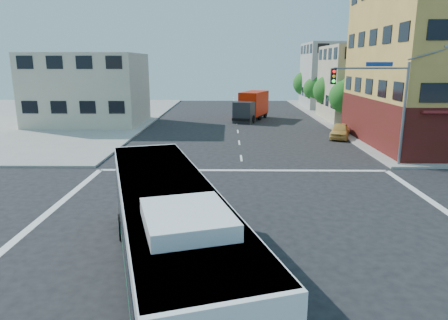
{
  "coord_description": "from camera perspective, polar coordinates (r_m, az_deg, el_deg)",
  "views": [
    {
      "loc": [
        -0.93,
        -16.04,
        6.91
      ],
      "look_at": [
        -1.19,
        5.01,
        1.8
      ],
      "focal_mm": 32.0,
      "sensor_mm": 36.0,
      "label": 1
    }
  ],
  "objects": [
    {
      "name": "street_tree_d",
      "position": [
        69.23,
        11.6,
        10.88
      ],
      "size": [
        4.0,
        4.0,
        6.03
      ],
      "color": "#3D2A16",
      "rests_on": "ground"
    },
    {
      "name": "street_tree_b",
      "position": [
        53.62,
        14.78,
        9.84
      ],
      "size": [
        3.8,
        3.8,
        5.79
      ],
      "color": "#3D2A16",
      "rests_on": "ground"
    },
    {
      "name": "box_truck",
      "position": [
        50.14,
        3.95,
        7.63
      ],
      "size": [
        4.86,
        7.96,
        3.46
      ],
      "rotation": [
        0.0,
        0.0,
        -0.37
      ],
      "color": "#232328",
      "rests_on": "ground"
    },
    {
      "name": "ground",
      "position": [
        17.49,
        3.75,
        -9.66
      ],
      "size": [
        120.0,
        120.0,
        0.0
      ],
      "primitive_type": "plane",
      "color": "black",
      "rests_on": "ground"
    },
    {
      "name": "street_tree_c",
      "position": [
        61.42,
        12.97,
        10.09
      ],
      "size": [
        3.4,
        3.4,
        5.29
      ],
      "color": "#3D2A16",
      "rests_on": "ground"
    },
    {
      "name": "transit_bus",
      "position": [
        12.54,
        -7.97,
        -10.41
      ],
      "size": [
        6.29,
        12.85,
        3.74
      ],
      "rotation": [
        0.0,
        0.0,
        0.3
      ],
      "color": "black",
      "rests_on": "ground"
    },
    {
      "name": "building_west",
      "position": [
        48.84,
        -18.8,
        9.53
      ],
      "size": [
        12.06,
        10.06,
        8.0
      ],
      "color": "beige",
      "rests_on": "ground"
    },
    {
      "name": "building_east_near",
      "position": [
        53.18,
        20.73,
        10.2
      ],
      "size": [
        12.06,
        10.06,
        9.0
      ],
      "color": "#BDB090",
      "rests_on": "ground"
    },
    {
      "name": "street_tree_a",
      "position": [
        45.92,
        17.15,
        8.91
      ],
      "size": [
        3.6,
        3.6,
        5.53
      ],
      "color": "#3D2A16",
      "rests_on": "ground"
    },
    {
      "name": "signal_mast_ne",
      "position": [
        28.54,
        21.5,
        8.84
      ],
      "size": [
        7.91,
        1.13,
        8.07
      ],
      "color": "slate",
      "rests_on": "ground"
    },
    {
      "name": "parked_car",
      "position": [
        39.29,
        16.21,
        4.02
      ],
      "size": [
        2.9,
        4.45,
        1.41
      ],
      "primitive_type": "imported",
      "rotation": [
        0.0,
        0.0,
        -0.32
      ],
      "color": "#DBAF53",
      "rests_on": "ground"
    },
    {
      "name": "building_east_far",
      "position": [
        66.5,
        16.67,
        11.46
      ],
      "size": [
        12.06,
        10.06,
        10.0
      ],
      "color": "#A3A39E",
      "rests_on": "ground"
    }
  ]
}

